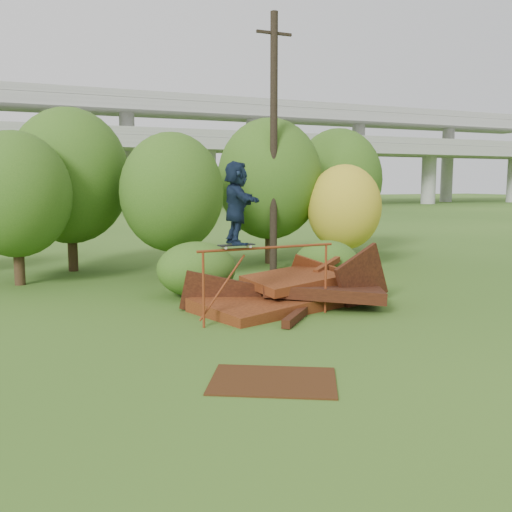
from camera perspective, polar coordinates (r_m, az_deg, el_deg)
name	(u,v)px	position (r m, az deg, el deg)	size (l,w,h in m)	color
ground	(327,338)	(12.58, 7.10, -8.14)	(240.00, 240.00, 0.00)	#2D5116
scrap_pile	(292,294)	(15.40, 3.57, -3.85)	(5.90, 3.82, 2.07)	#3C190A
grind_rail	(268,264)	(13.83, 1.20, -0.85)	(3.67, 0.27, 1.82)	maroon
skateboard	(236,245)	(13.39, -1.97, 1.10)	(0.90, 0.29, 0.09)	black
skater	(236,203)	(13.32, -1.99, 5.33)	(1.80, 0.57, 1.94)	#121F34
flat_plate	(273,381)	(9.89, 1.73, -12.37)	(2.12, 1.51, 0.03)	#3A1E0C
tree_0	(15,195)	(20.04, -22.92, 5.68)	(3.55, 3.55, 5.01)	black
tree_1	(70,176)	(22.54, -18.13, 7.59)	(4.39, 4.39, 6.11)	black
tree_2	(172,193)	(20.08, -8.41, 6.29)	(3.60, 3.60, 5.07)	black
tree_3	(270,179)	(23.50, 1.37, 7.69)	(4.29, 4.29, 5.95)	black
tree_4	(344,207)	(22.87, 8.82, 4.82)	(2.94, 2.94, 4.06)	black
tree_5	(338,180)	(27.46, 8.18, 7.54)	(4.18, 4.18, 5.87)	black
shrub_left	(196,269)	(16.89, -5.98, -1.31)	(2.35, 2.17, 1.63)	#244813
shrub_right	(327,264)	(18.37, 7.07, -0.79)	(2.14, 1.96, 1.52)	#244813
utility_pole	(274,142)	(21.68, 1.78, 11.29)	(1.40, 0.28, 9.51)	black
freeway_overpass	(56,123)	(73.89, -19.33, 12.40)	(160.00, 15.00, 13.70)	gray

